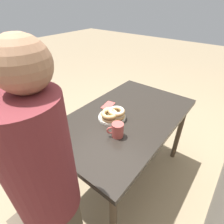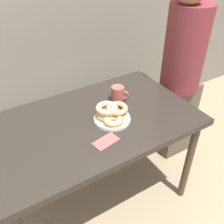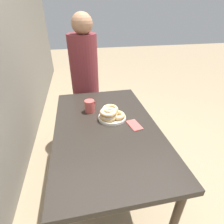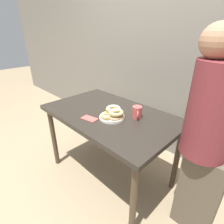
% 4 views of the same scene
% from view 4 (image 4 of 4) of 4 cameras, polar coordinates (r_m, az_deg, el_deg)
% --- Properties ---
extents(ground_plane, '(14.00, 14.00, 0.00)m').
position_cam_4_polar(ground_plane, '(1.94, -7.17, -23.39)').
color(ground_plane, '#937F60').
extents(wall_back, '(8.00, 0.05, 2.60)m').
position_cam_4_polar(wall_back, '(2.14, 16.64, 20.32)').
color(wall_back, slate).
rests_on(wall_back, ground_plane).
extents(dining_table, '(1.26, 0.76, 0.75)m').
position_cam_4_polar(dining_table, '(1.66, -0.81, -2.65)').
color(dining_table, '#28231E').
rests_on(dining_table, ground_plane).
extents(donut_plate, '(0.24, 0.25, 0.09)m').
position_cam_4_polar(donut_plate, '(1.50, 0.33, -0.55)').
color(donut_plate, silver).
rests_on(donut_plate, dining_table).
extents(coffee_mug, '(0.10, 0.10, 0.10)m').
position_cam_4_polar(coffee_mug, '(1.52, 8.18, -0.04)').
color(coffee_mug, '#B74C47').
rests_on(coffee_mug, dining_table).
extents(person_figure, '(0.35, 0.30, 1.50)m').
position_cam_4_polar(person_figure, '(1.33, 28.60, -8.72)').
color(person_figure, brown).
rests_on(person_figure, ground_plane).
extents(napkin, '(0.15, 0.10, 0.01)m').
position_cam_4_polar(napkin, '(1.52, -7.37, -2.14)').
color(napkin, '#BC4C47').
rests_on(napkin, dining_table).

